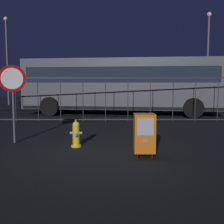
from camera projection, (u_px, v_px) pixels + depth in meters
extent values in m
plane|color=black|center=(100.00, 153.00, 6.89)|extent=(60.00, 60.00, 0.00)
cylinder|color=yellow|center=(76.00, 146.00, 7.59)|extent=(0.28, 0.28, 0.05)
cylinder|color=yellow|center=(76.00, 135.00, 7.56)|extent=(0.19, 0.19, 0.55)
sphere|color=yellow|center=(76.00, 125.00, 7.54)|extent=(0.19, 0.19, 0.19)
cylinder|color=gray|center=(76.00, 121.00, 7.52)|extent=(0.06, 0.06, 0.05)
cylinder|color=gray|center=(75.00, 135.00, 7.43)|extent=(0.09, 0.08, 0.09)
cylinder|color=gray|center=(71.00, 133.00, 7.56)|extent=(0.07, 0.07, 0.07)
cylinder|color=gray|center=(81.00, 133.00, 7.56)|extent=(0.07, 0.07, 0.07)
cylinder|color=black|center=(137.00, 156.00, 6.39)|extent=(0.04, 0.04, 0.12)
cylinder|color=black|center=(152.00, 156.00, 6.39)|extent=(0.04, 0.04, 0.12)
cylinder|color=black|center=(136.00, 153.00, 6.67)|extent=(0.04, 0.04, 0.12)
cylinder|color=black|center=(150.00, 153.00, 6.67)|extent=(0.04, 0.04, 0.12)
cube|color=orange|center=(144.00, 133.00, 6.48)|extent=(0.48, 0.40, 0.90)
cube|color=#B2B7BF|center=(145.00, 127.00, 6.25)|extent=(0.36, 0.01, 0.40)
cube|color=gray|center=(145.00, 141.00, 6.28)|extent=(0.10, 0.02, 0.08)
cylinder|color=#4C4F54|center=(13.00, 105.00, 7.99)|extent=(0.06, 0.06, 2.20)
cylinder|color=red|center=(12.00, 79.00, 7.89)|extent=(0.71, 0.31, 0.76)
cylinder|color=white|center=(12.00, 79.00, 7.88)|extent=(0.56, 0.23, 0.60)
cube|color=#2D2D33|center=(105.00, 78.00, 12.34)|extent=(18.00, 0.04, 0.05)
cube|color=#2D2D33|center=(105.00, 119.00, 12.53)|extent=(18.00, 0.04, 0.05)
cylinder|color=#2D2D33|center=(15.00, 99.00, 12.43)|extent=(0.03, 0.03, 2.00)
cylinder|color=#2D2D33|center=(38.00, 99.00, 12.43)|extent=(0.03, 0.03, 2.00)
cylinder|color=#2D2D33|center=(60.00, 99.00, 12.43)|extent=(0.03, 0.03, 2.00)
cylinder|color=#2D2D33|center=(83.00, 99.00, 12.44)|extent=(0.03, 0.03, 2.00)
cylinder|color=#2D2D33|center=(105.00, 99.00, 12.44)|extent=(0.03, 0.03, 2.00)
cylinder|color=#2D2D33|center=(128.00, 99.00, 12.44)|extent=(0.03, 0.03, 2.00)
cylinder|color=#2D2D33|center=(150.00, 99.00, 12.44)|extent=(0.03, 0.03, 2.00)
cylinder|color=#2D2D33|center=(173.00, 99.00, 12.44)|extent=(0.03, 0.03, 2.00)
cylinder|color=#2D2D33|center=(195.00, 99.00, 12.44)|extent=(0.03, 0.03, 2.00)
cylinder|color=#2D2D33|center=(218.00, 99.00, 12.44)|extent=(0.03, 0.03, 2.00)
cube|color=#4C5156|center=(121.00, 84.00, 15.35)|extent=(10.74, 3.90, 2.65)
cube|color=#1E2838|center=(121.00, 75.00, 15.30)|extent=(10.12, 3.83, 0.80)
cube|color=black|center=(121.00, 106.00, 15.48)|extent=(10.54, 3.88, 0.16)
cylinder|color=black|center=(193.00, 108.00, 13.75)|extent=(1.03, 0.41, 1.00)
cylinder|color=black|center=(187.00, 104.00, 16.21)|extent=(1.03, 0.41, 1.00)
cylinder|color=black|center=(49.00, 106.00, 14.73)|extent=(1.03, 0.41, 1.00)
cylinder|color=black|center=(64.00, 103.00, 17.20)|extent=(1.03, 0.41, 1.00)
cube|color=#19519E|center=(162.00, 84.00, 19.61)|extent=(10.61, 3.00, 2.65)
cube|color=#1E2838|center=(162.00, 77.00, 19.56)|extent=(9.98, 2.99, 0.80)
cube|color=black|center=(161.00, 101.00, 19.73)|extent=(10.40, 3.00, 0.16)
cylinder|color=black|center=(220.00, 102.00, 18.32)|extent=(1.01, 0.33, 1.00)
cylinder|color=black|center=(209.00, 100.00, 20.80)|extent=(1.01, 0.33, 1.00)
cylinder|color=black|center=(108.00, 101.00, 18.66)|extent=(1.01, 0.33, 1.00)
cylinder|color=black|center=(110.00, 99.00, 21.14)|extent=(1.01, 0.33, 1.00)
cylinder|color=#4C4F54|center=(7.00, 63.00, 22.05)|extent=(0.14, 0.14, 6.59)
sphere|color=#FFD18C|center=(5.00, 19.00, 21.70)|extent=(0.32, 0.32, 0.32)
cylinder|color=#4C4F54|center=(207.00, 63.00, 19.09)|extent=(0.14, 0.14, 6.20)
sphere|color=#FFD18C|center=(209.00, 14.00, 18.76)|extent=(0.32, 0.32, 0.32)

